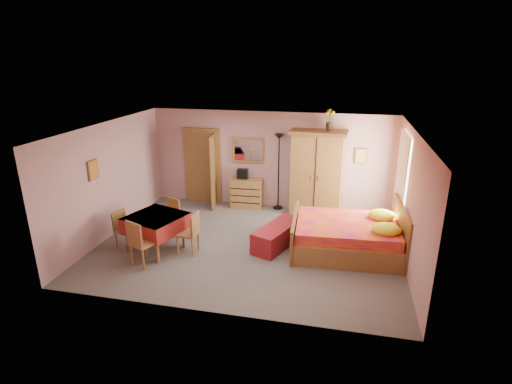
% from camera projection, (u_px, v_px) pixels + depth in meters
% --- Properties ---
extents(floor, '(6.50, 6.50, 0.00)m').
position_uv_depth(floor, '(249.00, 245.00, 8.85)').
color(floor, slate).
rests_on(floor, ground).
extents(ceiling, '(6.50, 6.50, 0.00)m').
position_uv_depth(ceiling, '(248.00, 128.00, 7.99)').
color(ceiling, brown).
rests_on(ceiling, wall_back).
extents(wall_back, '(6.50, 0.10, 2.60)m').
position_uv_depth(wall_back, '(270.00, 160.00, 10.73)').
color(wall_back, tan).
rests_on(wall_back, floor).
extents(wall_front, '(6.50, 0.10, 2.60)m').
position_uv_depth(wall_front, '(210.00, 241.00, 6.11)').
color(wall_front, tan).
rests_on(wall_front, floor).
extents(wall_left, '(0.10, 5.00, 2.60)m').
position_uv_depth(wall_left, '(110.00, 180.00, 9.08)').
color(wall_left, tan).
rests_on(wall_left, floor).
extents(wall_right, '(0.10, 5.00, 2.60)m').
position_uv_depth(wall_right, '(411.00, 201.00, 7.76)').
color(wall_right, tan).
rests_on(wall_right, floor).
extents(doorway, '(1.06, 0.12, 2.15)m').
position_uv_depth(doorway, '(203.00, 166.00, 11.18)').
color(doorway, '#9E6B35').
rests_on(doorway, floor).
extents(window, '(0.08, 1.40, 1.95)m').
position_uv_depth(window, '(402.00, 176.00, 8.82)').
color(window, white).
rests_on(window, wall_right).
extents(picture_left, '(0.04, 0.32, 0.42)m').
position_uv_depth(picture_left, '(93.00, 170.00, 8.39)').
color(picture_left, orange).
rests_on(picture_left, wall_left).
extents(picture_back, '(0.30, 0.04, 0.40)m').
position_uv_depth(picture_back, '(361.00, 156.00, 10.14)').
color(picture_back, '#D8BF59').
rests_on(picture_back, wall_back).
extents(chest_of_drawers, '(0.86, 0.45, 0.80)m').
position_uv_depth(chest_of_drawers, '(247.00, 193.00, 10.91)').
color(chest_of_drawers, '#A97339').
rests_on(chest_of_drawers, floor).
extents(wall_mirror, '(0.86, 0.07, 0.68)m').
position_uv_depth(wall_mirror, '(248.00, 150.00, 10.73)').
color(wall_mirror, silver).
rests_on(wall_mirror, wall_back).
extents(stereo, '(0.29, 0.22, 0.26)m').
position_uv_depth(stereo, '(243.00, 174.00, 10.81)').
color(stereo, black).
rests_on(stereo, chest_of_drawers).
extents(floor_lamp, '(0.29, 0.29, 2.06)m').
position_uv_depth(floor_lamp, '(279.00, 172.00, 10.62)').
color(floor_lamp, black).
rests_on(floor_lamp, floor).
extents(wardrobe, '(1.46, 0.83, 2.21)m').
position_uv_depth(wardrobe, '(317.00, 173.00, 10.25)').
color(wardrobe, '#A47437').
rests_on(wardrobe, floor).
extents(sunflower_vase, '(0.21, 0.21, 0.53)m').
position_uv_depth(sunflower_vase, '(329.00, 120.00, 9.80)').
color(sunflower_vase, yellow).
rests_on(sunflower_vase, wardrobe).
extents(bed, '(2.40, 1.94, 1.07)m').
position_uv_depth(bed, '(347.00, 227.00, 8.44)').
color(bed, '#CA134B').
rests_on(bed, floor).
extents(bench, '(1.00, 1.52, 0.47)m').
position_uv_depth(bench, '(278.00, 236.00, 8.75)').
color(bench, maroon).
rests_on(bench, floor).
extents(dining_table, '(1.36, 1.36, 0.78)m').
position_uv_depth(dining_table, '(157.00, 233.00, 8.53)').
color(dining_table, maroon).
rests_on(dining_table, floor).
extents(chair_south, '(0.58, 0.58, 0.97)m').
position_uv_depth(chair_south, '(143.00, 242.00, 7.90)').
color(chair_south, '#A57138').
rests_on(chair_south, floor).
extents(chair_north, '(0.51, 0.51, 0.85)m').
position_uv_depth(chair_north, '(169.00, 217.00, 9.25)').
color(chair_north, olive).
rests_on(chair_north, floor).
extents(chair_west, '(0.46, 0.46, 0.82)m').
position_uv_depth(chair_west, '(126.00, 230.00, 8.62)').
color(chair_west, '#9D6135').
rests_on(chair_west, floor).
extents(chair_east, '(0.42, 0.42, 0.90)m').
position_uv_depth(chair_east, '(188.00, 233.00, 8.38)').
color(chair_east, '#AA6A39').
rests_on(chair_east, floor).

